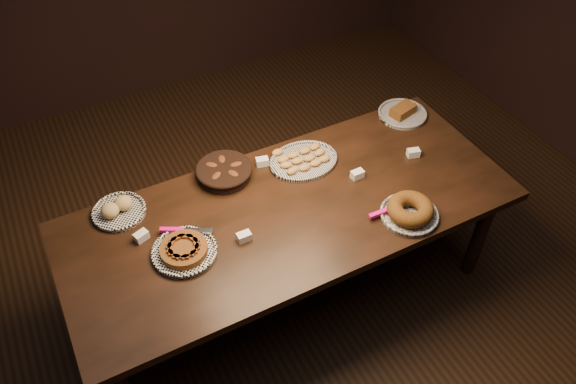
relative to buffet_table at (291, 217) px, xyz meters
name	(u,v)px	position (x,y,z in m)	size (l,w,h in m)	color
ground	(290,291)	(0.00, 0.00, -0.68)	(5.00, 5.00, 0.00)	black
buffet_table	(291,217)	(0.00, 0.00, 0.00)	(2.40, 1.00, 0.75)	black
apple_tart_plate	(184,250)	(-0.60, -0.03, 0.10)	(0.34, 0.35, 0.06)	white
madeleine_platter	(303,160)	(0.23, 0.28, 0.09)	(0.40, 0.32, 0.05)	black
bundt_cake_plate	(410,211)	(0.51, -0.34, 0.11)	(0.35, 0.31, 0.10)	black
croissant_basket	(224,171)	(-0.22, 0.38, 0.12)	(0.32, 0.32, 0.08)	black
bread_roll_plate	(118,210)	(-0.81, 0.38, 0.10)	(0.28, 0.28, 0.09)	white
loaf_plate	(403,113)	(0.99, 0.38, 0.09)	(0.31, 0.31, 0.07)	black
tent_cards	(288,190)	(0.04, 0.10, 0.10)	(1.66, 0.51, 0.04)	white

